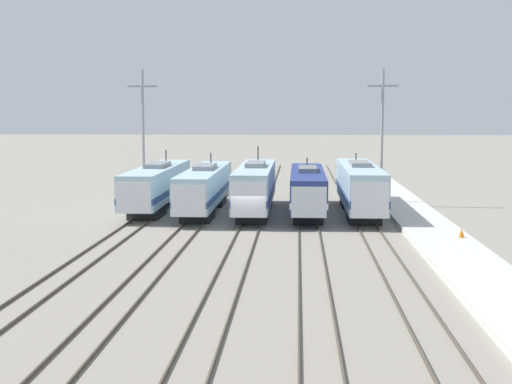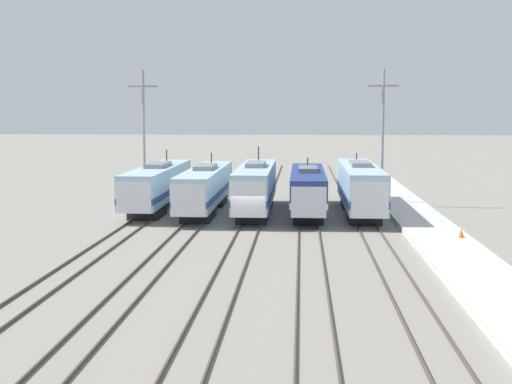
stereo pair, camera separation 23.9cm
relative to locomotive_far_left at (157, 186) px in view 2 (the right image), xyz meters
name	(u,v)px [view 2 (the right image)]	position (x,y,z in m)	size (l,w,h in m)	color
ground_plane	(249,230)	(8.62, -9.58, -2.10)	(400.00, 400.00, 0.00)	gray
rail_pair_far_left	(131,227)	(0.00, -9.58, -2.02)	(1.50, 120.00, 0.15)	#4C4238
rail_pair_center_left	(190,228)	(4.31, -9.58, -2.02)	(1.51, 120.00, 0.15)	#4C4238
rail_pair_center	(249,229)	(8.62, -9.58, -2.02)	(1.51, 120.00, 0.15)	#4C4238
rail_pair_center_right	(308,229)	(12.94, -9.58, -2.02)	(1.51, 120.00, 0.15)	#4C4238
rail_pair_far_right	(369,230)	(17.25, -9.58, -2.02)	(1.50, 120.00, 0.15)	#4C4238
locomotive_far_left	(157,186)	(0.00, 0.00, 0.00)	(2.90, 18.36, 4.97)	#232326
locomotive_center_left	(205,188)	(4.31, -1.32, -0.02)	(2.75, 18.52, 4.78)	#232326
locomotive_center	(255,188)	(8.62, -2.12, 0.12)	(2.78, 17.09, 5.41)	#232326
locomotive_center_right	(308,190)	(12.94, -1.90, -0.07)	(2.77, 17.23, 4.42)	black
locomotive_far_right	(360,187)	(17.25, -1.42, 0.14)	(2.91, 17.99, 4.83)	#232326
catenary_tower_left	(144,133)	(-1.98, 4.09, 4.38)	(2.68, 0.25, 12.18)	gray
catenary_tower_right	(383,134)	(19.62, 4.09, 4.38)	(2.68, 0.25, 12.18)	gray
platform	(429,229)	(21.49, -9.58, -1.90)	(4.00, 120.00, 0.40)	beige
traffic_cone	(461,233)	(22.73, -14.17, -1.41)	(0.38, 0.38, 0.58)	orange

